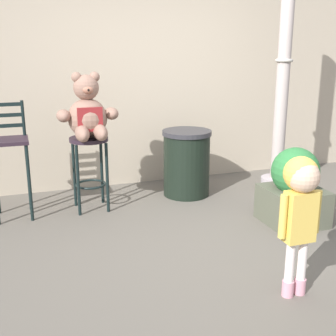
{
  "coord_description": "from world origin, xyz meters",
  "views": [
    {
      "loc": [
        -1.52,
        -3.19,
        1.69
      ],
      "look_at": [
        -0.32,
        0.29,
        0.66
      ],
      "focal_mm": 47.18,
      "sensor_mm": 36.0,
      "label": 1
    }
  ],
  "objects": [
    {
      "name": "building_wall",
      "position": [
        0.0,
        2.16,
        1.74
      ],
      "size": [
        6.05,
        0.3,
        3.49
      ],
      "primitive_type": "cube",
      "color": "#B6A78F",
      "rests_on": "ground_plane"
    },
    {
      "name": "bar_stool_with_teddy",
      "position": [
        -0.84,
        1.27,
        0.56
      ],
      "size": [
        0.4,
        0.4,
        0.78
      ],
      "color": "#291D27",
      "rests_on": "ground_plane"
    },
    {
      "name": "bar_chair_empty",
      "position": [
        -1.62,
        1.31,
        0.69
      ],
      "size": [
        0.37,
        0.37,
        1.16
      ],
      "color": "#291D27",
      "rests_on": "ground_plane"
    },
    {
      "name": "child_walking",
      "position": [
        0.21,
        -0.88,
        0.72
      ],
      "size": [
        0.32,
        0.25,
        0.99
      ],
      "rotation": [
        0.0,
        0.0,
        -0.82
      ],
      "color": "pink",
      "rests_on": "ground_plane"
    },
    {
      "name": "teddy_bear",
      "position": [
        -0.84,
        1.24,
        1.02
      ],
      "size": [
        0.62,
        0.56,
        0.66
      ],
      "color": "#8E6A5A",
      "rests_on": "bar_stool_with_teddy"
    },
    {
      "name": "trash_bin",
      "position": [
        0.28,
        1.38,
        0.38
      ],
      "size": [
        0.56,
        0.56,
        0.76
      ],
      "color": "black",
      "rests_on": "ground_plane"
    },
    {
      "name": "planter_with_shrub",
      "position": [
        0.95,
        0.24,
        0.35
      ],
      "size": [
        0.54,
        0.54,
        0.76
      ],
      "color": "#515443",
      "rests_on": "ground_plane"
    },
    {
      "name": "lamppost",
      "position": [
        1.32,
        1.11,
        1.03
      ],
      "size": [
        0.35,
        0.35,
        2.63
      ],
      "color": "#A99EA4",
      "rests_on": "ground_plane"
    },
    {
      "name": "ground_plane",
      "position": [
        0.0,
        0.0,
        0.0
      ],
      "size": [
        24.0,
        24.0,
        0.0
      ],
      "primitive_type": "plane",
      "color": "#5E5850"
    }
  ]
}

